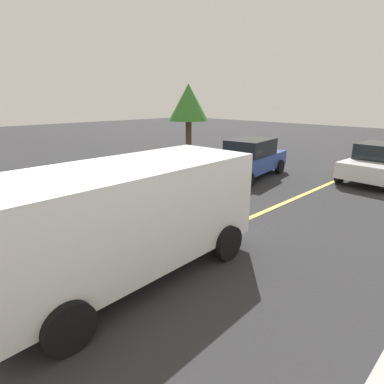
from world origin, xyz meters
TOP-DOWN VIEW (x-y plane):
  - ground_plane at (0.00, 0.00)m, footprint 80.00×80.00m
  - lane_marking_centre at (3.00, 0.00)m, footprint 28.00×0.16m
  - white_van at (1.20, -0.12)m, footprint 5.28×2.44m
  - car_white_crossing at (12.58, -1.20)m, footprint 3.98×2.21m
  - car_blue_near_curb at (9.33, 3.02)m, footprint 4.81×2.49m
  - tree_left_verge at (8.44, 5.89)m, footprint 1.85×1.85m

SIDE VIEW (x-z plane):
  - ground_plane at x=0.00m, z-range 0.00..0.00m
  - lane_marking_centre at x=3.00m, z-range 0.00..0.01m
  - car_white_crossing at x=12.58m, z-range 0.01..1.59m
  - car_blue_near_curb at x=9.33m, z-range 0.00..1.66m
  - white_van at x=1.20m, z-range 0.17..2.37m
  - tree_left_verge at x=8.44m, z-range 1.12..5.12m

